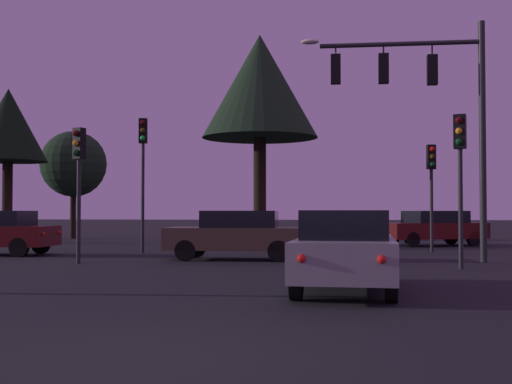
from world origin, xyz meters
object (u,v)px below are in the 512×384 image
traffic_light_corner_left (143,158)px  car_far_lane (433,227)px  traffic_signal_mast_arm (426,96)px  tree_center_horizon (260,87)px  traffic_light_far_side (460,159)px  tree_right_cluster (73,164)px  car_nearside_lane (346,249)px  car_crossing_left (236,234)px  tree_behind_sign (8,126)px  traffic_light_corner_right (79,167)px  traffic_light_median (431,176)px

traffic_light_corner_left → car_far_lane: traffic_light_corner_left is taller
traffic_signal_mast_arm → tree_center_horizon: 8.80m
traffic_light_far_side → tree_right_cluster: 24.41m
traffic_light_far_side → car_nearside_lane: size_ratio=0.90×
car_crossing_left → car_nearside_lane: bearing=-66.6°
tree_center_horizon → tree_behind_sign: bearing=167.2°
car_nearside_lane → traffic_signal_mast_arm: bearing=72.1°
traffic_light_corner_right → tree_right_cluster: 17.90m
traffic_light_corner_right → car_crossing_left: (4.27, 2.10, -1.99)m
traffic_light_corner_right → tree_behind_sign: size_ratio=0.53×
car_crossing_left → tree_right_cluster: size_ratio=0.74×
tree_behind_sign → tree_center_horizon: (12.40, -2.82, 1.02)m
traffic_signal_mast_arm → tree_right_cluster: (-17.13, 14.43, -0.87)m
tree_center_horizon → traffic_light_corner_left: bearing=-138.3°
tree_right_cluster → tree_behind_sign: bearing=-101.6°
traffic_light_median → car_far_lane: (0.67, 4.65, -2.01)m
traffic_signal_mast_arm → tree_right_cluster: bearing=139.9°
traffic_light_corner_right → tree_right_cluster: (-7.12, 16.37, 1.30)m
traffic_light_far_side → car_crossing_left: traffic_light_far_side is taller
traffic_light_corner_right → traffic_light_far_side: 10.59m
traffic_light_corner_left → traffic_light_median: (10.41, 1.66, -0.61)m
car_nearside_lane → traffic_light_corner_left: bearing=124.4°
traffic_light_corner_left → traffic_light_far_side: 11.54m
tree_right_cluster → car_far_lane: bearing=-15.4°
tree_behind_sign → tree_right_cluster: size_ratio=1.24×
car_crossing_left → tree_right_cluster: 18.55m
traffic_light_corner_left → traffic_light_corner_right: (-0.37, -4.95, -0.64)m
tree_right_cluster → car_nearside_lane: bearing=-56.2°
tree_right_cluster → traffic_light_corner_left: bearing=-56.7°
traffic_light_corner_right → car_far_lane: size_ratio=0.80×
car_crossing_left → car_far_lane: bearing=51.8°
car_nearside_lane → car_crossing_left: same height
traffic_light_corner_left → tree_center_horizon: 6.03m
car_crossing_left → tree_behind_sign: 16.13m
car_far_lane → traffic_light_median: bearing=-98.2°
tree_center_horizon → tree_right_cluster: bearing=144.8°
car_nearside_lane → car_far_lane: same height
tree_behind_sign → tree_center_horizon: size_ratio=0.84×
traffic_light_corner_left → tree_behind_sign: (-8.56, 6.25, 2.11)m
traffic_light_corner_right → car_crossing_left: traffic_light_corner_right is taller
traffic_light_far_side → tree_center_horizon: bearing=126.0°
traffic_light_corner_left → tree_behind_sign: size_ratio=0.66×
traffic_light_median → tree_behind_sign: tree_behind_sign is taller
traffic_light_corner_left → car_crossing_left: traffic_light_corner_left is taller
traffic_signal_mast_arm → car_far_lane: size_ratio=1.45×
traffic_light_corner_left → tree_behind_sign: 10.80m
car_nearside_lane → tree_center_horizon: 15.47m
traffic_light_far_side → car_far_lane: size_ratio=0.82×
traffic_light_median → tree_right_cluster: (-17.90, 9.77, 1.28)m
traffic_light_corner_left → car_far_lane: bearing=29.6°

